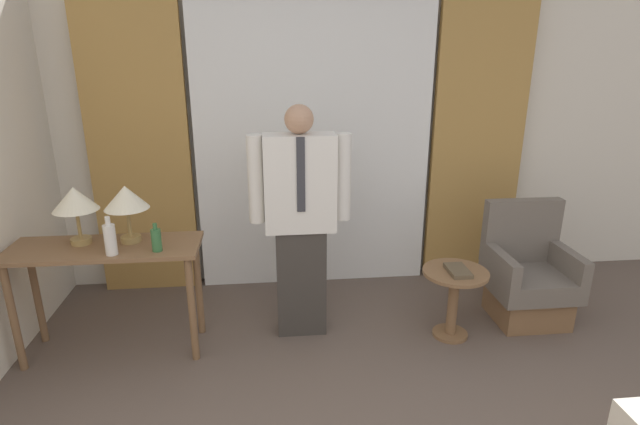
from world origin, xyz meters
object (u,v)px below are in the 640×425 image
(table_lamp_right, at_px, (126,200))
(bottle_near_edge, at_px, (110,239))
(table_lamp_left, at_px, (75,201))
(desk, at_px, (106,265))
(armchair, at_px, (527,278))
(person, at_px, (300,216))
(book, at_px, (458,271))
(bottle_by_lamp, at_px, (156,240))
(side_table, at_px, (454,292))

(table_lamp_right, xyz_separation_m, bottle_near_edge, (-0.06, -0.22, -0.19))
(table_lamp_left, xyz_separation_m, bottle_near_edge, (0.26, -0.22, -0.19))
(desk, bearing_deg, table_lamp_left, 157.96)
(desk, relative_size, armchair, 1.36)
(table_lamp_left, height_order, person, person)
(table_lamp_right, height_order, book, table_lamp_right)
(person, relative_size, book, 7.31)
(table_lamp_left, bearing_deg, bottle_by_lamp, -19.13)
(person, bearing_deg, table_lamp_left, -177.65)
(table_lamp_left, height_order, book, table_lamp_left)
(bottle_near_edge, xyz_separation_m, book, (2.33, 0.05, -0.36))
(table_lamp_left, xyz_separation_m, person, (1.49, 0.06, -0.18))
(table_lamp_right, relative_size, armchair, 0.43)
(desk, distance_m, bottle_by_lamp, 0.45)
(desk, height_order, book, desk)
(side_table, bearing_deg, bottle_near_edge, -178.00)
(armchair, bearing_deg, bottle_near_edge, -174.43)
(table_lamp_left, bearing_deg, bottle_near_edge, -39.78)
(bottle_near_edge, bearing_deg, table_lamp_right, 73.42)
(armchair, xyz_separation_m, side_table, (-0.68, -0.21, 0.03))
(table_lamp_left, distance_m, bottle_by_lamp, 0.61)
(bottle_near_edge, distance_m, side_table, 2.39)
(armchair, distance_m, book, 0.74)
(table_lamp_right, distance_m, person, 1.18)
(table_lamp_right, relative_size, bottle_by_lamp, 2.07)
(armchair, xyz_separation_m, book, (-0.67, -0.24, 0.21))
(bottle_near_edge, height_order, armchair, bottle_near_edge)
(person, relative_size, side_table, 3.21)
(table_lamp_left, distance_m, armchair, 3.36)
(desk, distance_m, table_lamp_left, 0.47)
(bottle_by_lamp, xyz_separation_m, person, (0.95, 0.25, 0.04))
(bottle_near_edge, bearing_deg, side_table, 2.00)
(desk, distance_m, armchair, 3.13)
(table_lamp_left, bearing_deg, desk, -22.04)
(bottle_by_lamp, distance_m, book, 2.08)
(armchair, height_order, side_table, armchair)
(table_lamp_left, relative_size, person, 0.23)
(bottle_by_lamp, height_order, armchair, bottle_by_lamp)
(desk, bearing_deg, person, 5.48)
(book, bearing_deg, side_table, 100.05)
(bottle_by_lamp, height_order, person, person)
(person, xyz_separation_m, side_table, (1.10, -0.20, -0.56))
(table_lamp_right, relative_size, side_table, 0.74)
(table_lamp_left, bearing_deg, armchair, 1.33)
(table_lamp_right, height_order, side_table, table_lamp_right)
(desk, relative_size, bottle_by_lamp, 6.62)
(side_table, bearing_deg, bottle_by_lamp, -178.59)
(person, distance_m, side_table, 1.25)
(side_table, relative_size, book, 2.27)
(side_table, bearing_deg, book, -79.95)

